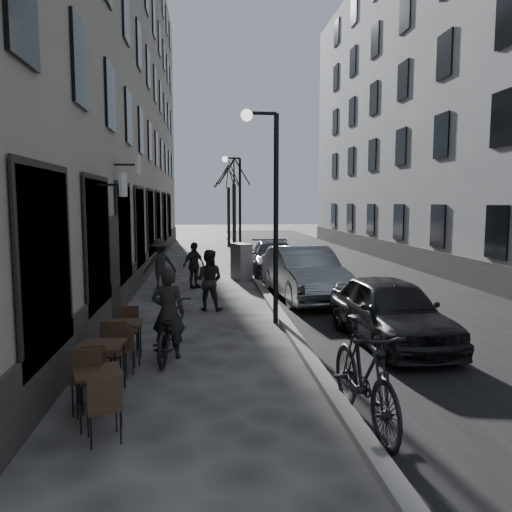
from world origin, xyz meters
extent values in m
plane|color=#3D3A37|center=(0.00, 0.00, 0.00)|extent=(120.00, 120.00, 0.00)
cube|color=black|center=(3.85, 16.00, 0.00)|extent=(7.30, 60.00, 0.00)
cube|color=slate|center=(0.20, 16.00, 0.06)|extent=(0.25, 60.00, 0.12)
cube|color=gray|center=(-6.00, 16.50, 8.00)|extent=(4.00, 35.00, 16.00)
cube|color=gray|center=(9.50, 16.50, 8.00)|extent=(4.00, 35.00, 16.00)
cylinder|color=black|center=(0.00, 6.00, 2.50)|extent=(0.12, 0.12, 5.00)
cylinder|color=black|center=(-0.35, 6.00, 5.00)|extent=(0.70, 0.08, 0.08)
sphere|color=#FFF2CC|center=(-0.70, 6.00, 4.95)|extent=(0.28, 0.28, 0.28)
cylinder|color=black|center=(0.00, 18.00, 2.50)|extent=(0.12, 0.12, 5.00)
cylinder|color=black|center=(-0.35, 18.00, 5.00)|extent=(0.70, 0.08, 0.08)
sphere|color=#FFF2CC|center=(-0.70, 18.00, 4.95)|extent=(0.28, 0.28, 0.28)
cylinder|color=black|center=(-0.10, 21.00, 1.95)|extent=(0.20, 0.20, 3.90)
cylinder|color=black|center=(-0.10, 27.00, 1.95)|extent=(0.20, 0.20, 3.90)
cube|color=black|center=(-3.13, 0.72, 0.71)|extent=(0.75, 0.75, 0.04)
cylinder|color=black|center=(-3.29, 0.41, 0.35)|extent=(0.02, 0.02, 0.69)
cylinder|color=black|center=(-2.82, 0.56, 0.35)|extent=(0.02, 0.02, 0.69)
cylinder|color=black|center=(-3.45, 0.88, 0.35)|extent=(0.02, 0.02, 0.69)
cylinder|color=black|center=(-2.97, 1.04, 0.35)|extent=(0.02, 0.02, 0.69)
cube|color=black|center=(-3.29, 1.72, 0.79)|extent=(0.70, 0.70, 0.04)
cylinder|color=black|center=(-3.58, 1.46, 0.38)|extent=(0.03, 0.03, 0.77)
cylinder|color=black|center=(-3.03, 1.42, 0.38)|extent=(0.03, 0.03, 0.77)
cylinder|color=black|center=(-3.54, 2.01, 0.38)|extent=(0.03, 0.03, 0.77)
cylinder|color=black|center=(-2.99, 1.98, 0.38)|extent=(0.03, 0.03, 0.77)
cube|color=black|center=(-3.17, 3.31, 0.73)|extent=(0.66, 0.66, 0.04)
cylinder|color=black|center=(-3.41, 3.03, 0.36)|extent=(0.02, 0.02, 0.71)
cylinder|color=black|center=(-2.90, 3.07, 0.36)|extent=(0.02, 0.02, 0.71)
cylinder|color=black|center=(-3.45, 3.55, 0.36)|extent=(0.02, 0.02, 0.71)
cylinder|color=black|center=(-2.93, 3.58, 0.36)|extent=(0.02, 0.02, 0.71)
cube|color=slate|center=(-0.32, 12.96, 0.69)|extent=(0.80, 1.04, 1.38)
imported|color=black|center=(-2.40, 3.49, 0.53)|extent=(0.92, 2.08, 1.06)
imported|color=black|center=(-2.40, 3.49, 0.87)|extent=(0.67, 0.48, 1.73)
imported|color=black|center=(-1.61, 7.64, 0.83)|extent=(0.95, 0.83, 1.66)
imported|color=#282523|center=(-3.20, 10.94, 0.86)|extent=(1.26, 0.97, 1.72)
imported|color=black|center=(-2.08, 11.22, 0.79)|extent=(0.93, 0.93, 1.58)
imported|color=black|center=(2.12, 4.01, 0.70)|extent=(1.83, 4.17, 1.40)
imported|color=gray|center=(1.29, 8.96, 0.79)|extent=(2.08, 4.93, 1.58)
imported|color=#3D3F48|center=(1.10, 14.17, 0.67)|extent=(2.07, 4.70, 1.34)
imported|color=black|center=(0.35, 0.30, 0.70)|extent=(0.76, 2.35, 1.40)
camera|label=1|loc=(-1.71, -5.83, 2.94)|focal=35.00mm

